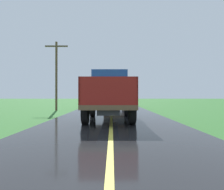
# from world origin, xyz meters

# --- Properties ---
(banana_truck_near) EXTENTS (2.38, 5.82, 2.80)m
(banana_truck_near) POSITION_xyz_m (-0.10, 11.55, 1.47)
(banana_truck_near) COLOR #2D2D30
(banana_truck_near) RESTS_ON road_surface
(banana_truck_far) EXTENTS (2.38, 5.81, 2.80)m
(banana_truck_far) POSITION_xyz_m (0.35, 23.60, 1.47)
(banana_truck_far) COLOR #2D2D30
(banana_truck_far) RESTS_ON road_surface
(utility_pole_roadside) EXTENTS (2.06, 0.20, 6.27)m
(utility_pole_roadside) POSITION_xyz_m (-5.03, 18.38, 3.43)
(utility_pole_roadside) COLOR brown
(utility_pole_roadside) RESTS_ON ground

